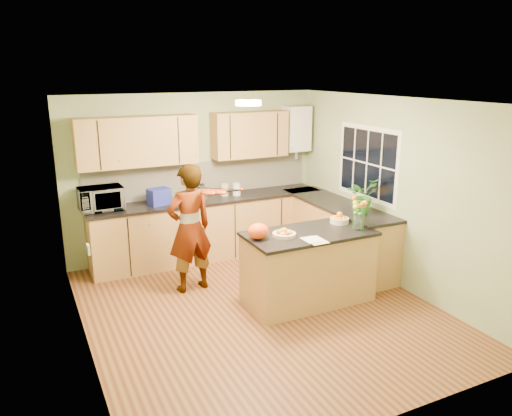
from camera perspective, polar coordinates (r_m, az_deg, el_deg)
name	(u,v)px	position (r m, az deg, el deg)	size (l,w,h in m)	color
floor	(260,309)	(6.22, 0.41, -11.48)	(4.50, 4.50, 0.00)	#582B19
ceiling	(260,101)	(5.55, 0.46, 12.16)	(4.00, 4.50, 0.02)	silver
wall_back	(195,175)	(7.79, -6.95, 3.75)	(4.00, 0.02, 2.50)	gray
wall_front	(390,284)	(3.99, 15.07, -8.34)	(4.00, 0.02, 2.50)	gray
wall_left	(78,235)	(5.23, -19.63, -2.96)	(0.02, 4.50, 2.50)	gray
wall_right	(395,193)	(6.86, 15.59, 1.67)	(0.02, 4.50, 2.50)	gray
back_counter	(210,228)	(7.74, -5.33, -2.24)	(3.64, 0.62, 0.94)	#A27341
right_counter	(336,233)	(7.53, 9.19, -2.89)	(0.62, 2.24, 0.94)	#A27341
splashback	(202,178)	(7.81, -6.21, 3.44)	(3.60, 0.02, 0.52)	#EDE5CE
upper_cabinets	(186,138)	(7.47, -7.95, 7.89)	(3.20, 0.34, 0.70)	#A27341
boiler	(296,129)	(8.24, 4.64, 9.02)	(0.40, 0.30, 0.86)	white
window_right	(367,163)	(7.24, 12.60, 5.02)	(0.01, 1.30, 1.05)	white
light_switch	(88,249)	(4.65, -18.61, -4.50)	(0.02, 0.09, 0.09)	white
ceiling_lamp	(248,103)	(5.82, -0.88, 11.93)	(0.30, 0.30, 0.07)	#FFEABF
peninsula_island	(308,267)	(6.30, 5.98, -6.68)	(1.58, 0.81, 0.91)	#A27341
fruit_dish	(284,233)	(5.96, 3.25, -2.87)	(0.28, 0.28, 0.10)	beige
orange_bowl	(339,219)	(6.54, 9.52, -1.21)	(0.24, 0.24, 0.14)	beige
flower_vase	(359,206)	(6.25, 11.73, 0.20)	(0.25, 0.25, 0.46)	silver
orange_bag	(258,231)	(5.84, 0.25, -2.67)	(0.25, 0.21, 0.19)	#FF4D15
papers	(316,240)	(5.85, 6.82, -3.67)	(0.21, 0.29, 0.01)	white
violinist	(190,228)	(6.50, -7.60, -2.33)	(0.62, 0.41, 1.70)	#DAA885
violin	(209,192)	(6.23, -5.37, 1.80)	(0.56, 0.23, 0.11)	#551605
microwave	(101,199)	(7.22, -17.31, 1.01)	(0.59, 0.40, 0.33)	white
blue_box	(159,197)	(7.32, -11.03, 1.28)	(0.30, 0.22, 0.24)	#212B99
kettle	(202,192)	(7.52, -6.15, 1.86)	(0.16, 0.16, 0.29)	silver
jar_cream	(225,190)	(7.74, -3.62, 2.10)	(0.12, 0.12, 0.18)	beige
jar_white	(237,189)	(7.74, -2.23, 2.14)	(0.12, 0.12, 0.19)	white
potted_plant	(362,195)	(6.91, 12.02, 1.44)	(0.44, 0.38, 0.49)	#2F7426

